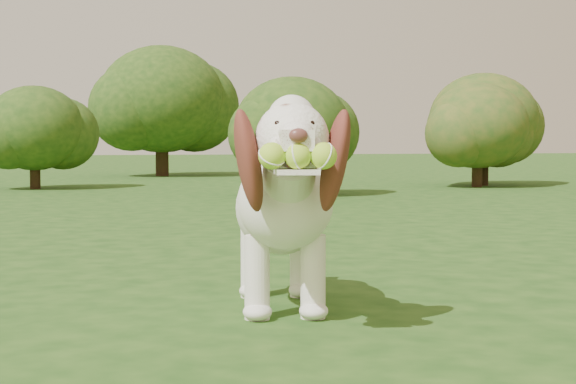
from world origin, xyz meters
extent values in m
plane|color=#1A3F12|center=(0.00, 0.00, 0.00)|extent=(80.00, 80.00, 0.00)
ellipsoid|color=white|center=(0.47, 0.63, 0.40)|extent=(0.48, 0.75, 0.37)
ellipsoid|color=white|center=(0.42, 0.37, 0.44)|extent=(0.42, 0.42, 0.36)
ellipsoid|color=white|center=(0.51, 0.87, 0.39)|extent=(0.38, 0.38, 0.33)
cylinder|color=white|center=(0.40, 0.23, 0.54)|extent=(0.24, 0.31, 0.28)
sphere|color=white|center=(0.37, 0.09, 0.68)|extent=(0.30, 0.30, 0.25)
sphere|color=white|center=(0.38, 0.11, 0.75)|extent=(0.19, 0.19, 0.17)
cube|color=white|center=(0.35, -0.05, 0.67)|extent=(0.13, 0.16, 0.07)
ellipsoid|color=#592D28|center=(0.33, -0.12, 0.69)|extent=(0.07, 0.05, 0.05)
cube|color=white|center=(0.34, -0.06, 0.57)|extent=(0.16, 0.18, 0.02)
ellipsoid|color=brown|center=(0.23, 0.13, 0.60)|extent=(0.18, 0.24, 0.39)
ellipsoid|color=brown|center=(0.52, 0.08, 0.60)|extent=(0.17, 0.26, 0.39)
cylinder|color=white|center=(0.54, 1.01, 0.43)|extent=(0.09, 0.19, 0.14)
cylinder|color=white|center=(0.32, 0.40, 0.16)|extent=(0.11, 0.11, 0.32)
cylinder|color=white|center=(0.53, 0.37, 0.16)|extent=(0.11, 0.11, 0.32)
cylinder|color=white|center=(0.40, 0.86, 0.16)|extent=(0.11, 0.11, 0.32)
cylinder|color=white|center=(0.61, 0.83, 0.16)|extent=(0.11, 0.11, 0.32)
sphere|color=#AFE73F|center=(0.25, -0.09, 0.62)|extent=(0.10, 0.10, 0.09)
sphere|color=#AFE73F|center=(0.34, -0.10, 0.62)|extent=(0.10, 0.10, 0.09)
sphere|color=#AFE73F|center=(0.42, -0.12, 0.62)|extent=(0.10, 0.10, 0.09)
cylinder|color=#382314|center=(5.85, 9.24, 0.27)|extent=(0.17, 0.17, 0.54)
ellipsoid|color=#1C3E13|center=(5.85, 9.24, 1.00)|extent=(1.63, 1.63, 1.39)
cylinder|color=#382314|center=(-0.65, 9.98, 0.23)|extent=(0.14, 0.14, 0.46)
ellipsoid|color=#1C3E13|center=(-0.65, 9.98, 0.85)|extent=(1.39, 1.39, 1.18)
cylinder|color=#382314|center=(5.55, 8.85, 0.24)|extent=(0.15, 0.15, 0.49)
ellipsoid|color=#1C3E13|center=(5.55, 8.85, 0.89)|extent=(1.46, 1.46, 1.24)
cylinder|color=#382314|center=(1.61, 14.06, 0.40)|extent=(0.25, 0.25, 0.80)
ellipsoid|color=#1C3E13|center=(1.61, 14.06, 1.46)|extent=(2.39, 2.39, 2.04)
cylinder|color=#382314|center=(2.42, 7.61, 0.23)|extent=(0.15, 0.15, 0.47)
ellipsoid|color=#1C3E13|center=(2.42, 7.61, 0.86)|extent=(1.41, 1.41, 1.19)
camera|label=1|loc=(-0.42, -2.80, 0.67)|focal=55.00mm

